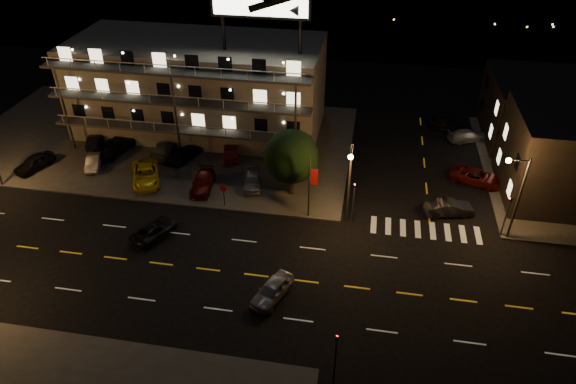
% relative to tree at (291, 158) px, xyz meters
% --- Properties ---
extents(ground, '(140.00, 140.00, 0.00)m').
position_rel_tree_xyz_m(ground, '(-2.80, -11.72, -4.13)').
color(ground, black).
rests_on(ground, ground).
extents(curb_nw, '(44.00, 24.00, 0.15)m').
position_rel_tree_xyz_m(curb_nw, '(-16.80, 8.28, -4.06)').
color(curb_nw, '#353432').
rests_on(curb_nw, ground).
extents(curb_ne, '(16.00, 24.00, 0.15)m').
position_rel_tree_xyz_m(curb_ne, '(27.20, 8.28, -4.06)').
color(curb_ne, '#353432').
rests_on(curb_ne, ground).
extents(motel, '(28.00, 13.80, 18.10)m').
position_rel_tree_xyz_m(motel, '(-12.75, 12.17, 1.21)').
color(motel, gray).
rests_on(motel, ground).
extents(side_bldg_back, '(14.06, 12.00, 7.00)m').
position_rel_tree_xyz_m(side_bldg_back, '(27.18, 16.28, -0.63)').
color(side_bldg_back, black).
rests_on(side_bldg_back, ground).
extents(streetlight_nc, '(0.44, 1.92, 8.00)m').
position_rel_tree_xyz_m(streetlight_nc, '(5.70, -3.78, 0.83)').
color(streetlight_nc, '#2D2D30').
rests_on(streetlight_nc, ground).
extents(streetlight_ne, '(1.92, 0.44, 8.00)m').
position_rel_tree_xyz_m(streetlight_ne, '(19.33, -3.42, 0.83)').
color(streetlight_ne, '#2D2D30').
rests_on(streetlight_ne, ground).
extents(signal_nw, '(0.20, 0.27, 4.60)m').
position_rel_tree_xyz_m(signal_nw, '(6.20, -3.22, -1.56)').
color(signal_nw, '#2D2D30').
rests_on(signal_nw, ground).
extents(signal_sw, '(0.20, 0.27, 4.60)m').
position_rel_tree_xyz_m(signal_sw, '(6.20, -20.21, -1.56)').
color(signal_sw, '#2D2D30').
rests_on(signal_sw, ground).
extents(signal_ne, '(0.27, 0.20, 4.60)m').
position_rel_tree_xyz_m(signal_ne, '(19.19, -3.22, -1.56)').
color(signal_ne, '#2D2D30').
rests_on(signal_ne, ground).
extents(banner_north, '(0.83, 0.16, 6.40)m').
position_rel_tree_xyz_m(banner_north, '(2.28, -3.32, -0.70)').
color(banner_north, '#2D2D30').
rests_on(banner_north, ground).
extents(stop_sign, '(0.91, 0.11, 2.61)m').
position_rel_tree_xyz_m(stop_sign, '(-5.80, -3.15, -2.42)').
color(stop_sign, '#2D2D30').
rests_on(stop_sign, ground).
extents(tree, '(5.32, 5.12, 6.70)m').
position_rel_tree_xyz_m(tree, '(0.00, 0.00, 0.00)').
color(tree, black).
rests_on(tree, curb_nw).
extents(lot_car_0, '(3.20, 4.69, 1.48)m').
position_rel_tree_xyz_m(lot_car_0, '(-27.15, -0.10, -3.24)').
color(lot_car_0, black).
rests_on(lot_car_0, curb_nw).
extents(lot_car_1, '(2.43, 4.02, 1.25)m').
position_rel_tree_xyz_m(lot_car_1, '(-21.24, 1.25, -3.36)').
color(lot_car_1, gray).
rests_on(lot_car_1, curb_nw).
extents(lot_car_2, '(4.60, 6.10, 1.54)m').
position_rel_tree_xyz_m(lot_car_2, '(-14.73, -0.38, -3.21)').
color(lot_car_2, gold).
rests_on(lot_car_2, curb_nw).
extents(lot_car_3, '(2.28, 4.81, 1.35)m').
position_rel_tree_xyz_m(lot_car_3, '(-8.70, -0.69, -3.30)').
color(lot_car_3, '#520F0B').
rests_on(lot_car_3, curb_nw).
extents(lot_car_4, '(2.47, 4.56, 1.47)m').
position_rel_tree_xyz_m(lot_car_4, '(-3.92, 0.56, -3.24)').
color(lot_car_4, gray).
rests_on(lot_car_4, curb_nw).
extents(lot_car_5, '(2.12, 4.01, 1.26)m').
position_rel_tree_xyz_m(lot_car_5, '(-23.27, 5.68, -3.35)').
color(lot_car_5, black).
rests_on(lot_car_5, curb_nw).
extents(lot_car_6, '(3.80, 5.89, 1.51)m').
position_rel_tree_xyz_m(lot_car_6, '(-20.44, 4.65, -3.23)').
color(lot_car_6, black).
rests_on(lot_car_6, curb_nw).
extents(lot_car_7, '(2.37, 5.01, 1.41)m').
position_rel_tree_xyz_m(lot_car_7, '(-14.92, 5.01, -3.27)').
color(lot_car_7, gray).
rests_on(lot_car_7, curb_nw).
extents(lot_car_8, '(2.69, 4.52, 1.44)m').
position_rel_tree_xyz_m(lot_car_8, '(-12.46, 4.35, -3.26)').
color(lot_car_8, black).
rests_on(lot_car_8, curb_nw).
extents(lot_car_9, '(2.49, 4.53, 1.41)m').
position_rel_tree_xyz_m(lot_car_9, '(-7.50, 5.72, -3.27)').
color(lot_car_9, '#520F0B').
rests_on(lot_car_9, curb_nw).
extents(side_car_0, '(4.75, 2.52, 1.49)m').
position_rel_tree_xyz_m(side_car_0, '(14.92, -0.81, -3.39)').
color(side_car_0, black).
rests_on(side_car_0, ground).
extents(side_car_1, '(5.73, 4.09, 1.45)m').
position_rel_tree_xyz_m(side_car_1, '(18.13, 5.20, -3.41)').
color(side_car_1, '#520F0B').
rests_on(side_car_1, ground).
extents(side_car_2, '(4.99, 3.46, 1.34)m').
position_rel_tree_xyz_m(side_car_2, '(18.25, 14.18, -3.46)').
color(side_car_2, gray).
rests_on(side_car_2, ground).
extents(side_car_3, '(4.72, 3.23, 1.49)m').
position_rel_tree_xyz_m(side_car_3, '(16.10, 16.60, -3.39)').
color(side_car_3, black).
rests_on(side_car_3, ground).
extents(road_car_east, '(3.17, 4.57, 1.44)m').
position_rel_tree_xyz_m(road_car_east, '(0.91, -13.82, -3.41)').
color(road_car_east, gray).
rests_on(road_car_east, ground).
extents(road_car_west, '(3.73, 4.97, 1.26)m').
position_rel_tree_xyz_m(road_car_west, '(-10.65, -8.34, -3.50)').
color(road_car_west, black).
rests_on(road_car_west, ground).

